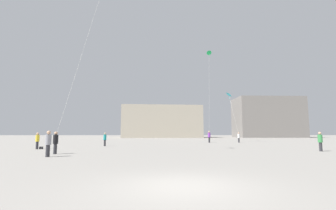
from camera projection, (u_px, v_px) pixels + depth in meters
The scene contains 13 objects.
ground_plane at pixel (182, 186), 7.05m from camera, with size 300.00×300.00×0.00m, color gray.
person_in_yellow at pixel (37, 140), 23.11m from camera, with size 0.35×0.35×1.60m.
person_in_teal at pixel (105, 139), 28.50m from camera, with size 0.35×0.35×1.59m.
person_in_green at pixel (320, 141), 20.51m from camera, with size 0.36×0.36×1.65m.
person_in_grey at pixel (48, 142), 15.76m from camera, with size 0.37×0.37×1.71m.
person_in_white at pixel (239, 137), 38.66m from camera, with size 0.36×0.36×1.64m.
person_in_purple at pixel (209, 136), 38.28m from camera, with size 0.40×0.40×1.85m.
person_in_black at pixel (56, 142), 17.90m from camera, with size 0.36×0.36×1.66m.
kite_cyan_delta at pixel (229, 95), 44.30m from camera, with size 1.05×5.69×7.65m.
kite_emerald_diamond at pixel (209, 55), 38.62m from camera, with size 0.81×1.66×13.42m.
building_left_hall at pixel (162, 122), 79.07m from camera, with size 26.05×13.14×10.27m.
building_centre_hall at pixel (267, 118), 81.56m from camera, with size 21.60×11.82×13.35m.
handbag_beside_flyer at pixel (41, 148), 23.13m from camera, with size 0.32×0.14×0.24m, color black.
Camera 1 is at (-0.57, -7.27, 1.57)m, focal length 25.66 mm.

